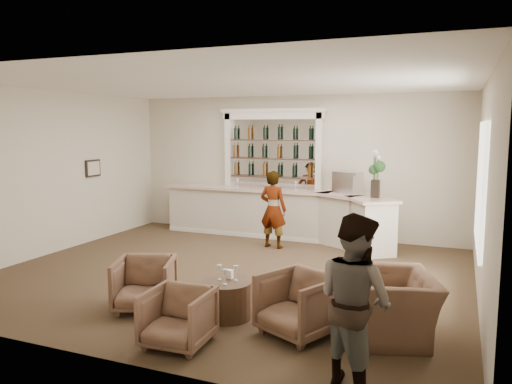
% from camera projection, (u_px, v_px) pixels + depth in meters
% --- Properties ---
extents(ground, '(8.00, 8.00, 0.00)m').
position_uv_depth(ground, '(230.00, 273.00, 8.80)').
color(ground, '#4D3926').
rests_on(ground, ground).
extents(room_shell, '(8.04, 7.02, 3.32)m').
position_uv_depth(room_shell, '(254.00, 140.00, 9.09)').
color(room_shell, beige).
rests_on(room_shell, ground).
extents(bar_counter, '(5.72, 1.80, 1.14)m').
position_uv_depth(bar_counter, '(279.00, 214.00, 11.54)').
color(bar_counter, white).
rests_on(bar_counter, ground).
extents(back_bar_alcove, '(2.64, 0.25, 3.00)m').
position_uv_depth(back_bar_alcove, '(272.00, 150.00, 11.85)').
color(back_bar_alcove, white).
rests_on(back_bar_alcove, ground).
extents(cocktail_table, '(0.68, 0.68, 0.50)m').
position_uv_depth(cocktail_table, '(227.00, 299.00, 6.75)').
color(cocktail_table, '#462F1E').
rests_on(cocktail_table, ground).
extents(sommelier, '(0.64, 0.46, 1.66)m').
position_uv_depth(sommelier, '(273.00, 209.00, 10.61)').
color(sommelier, gray).
rests_on(sommelier, ground).
extents(guest, '(1.08, 1.03, 1.75)m').
position_uv_depth(guest, '(355.00, 301.00, 4.89)').
color(guest, gray).
rests_on(guest, ground).
extents(armchair_left, '(1.03, 1.05, 0.74)m').
position_uv_depth(armchair_left, '(145.00, 284.00, 7.03)').
color(armchair_left, brown).
rests_on(armchair_left, ground).
extents(armchair_center, '(0.77, 0.79, 0.68)m').
position_uv_depth(armchair_center, '(178.00, 318.00, 5.86)').
color(armchair_center, brown).
rests_on(armchair_center, ground).
extents(armchair_right, '(1.12, 1.13, 0.78)m').
position_uv_depth(armchair_right, '(299.00, 304.00, 6.17)').
color(armchair_right, brown).
rests_on(armchair_right, ground).
extents(armchair_far, '(1.39, 1.48, 0.78)m').
position_uv_depth(armchair_far, '(389.00, 305.00, 6.13)').
color(armchair_far, brown).
rests_on(armchair_far, ground).
extents(espresso_machine, '(0.65, 0.60, 0.47)m').
position_uv_depth(espresso_machine, '(348.00, 182.00, 10.90)').
color(espresso_machine, silver).
rests_on(espresso_machine, bar_counter).
extents(flower_vase, '(0.26, 0.26, 0.97)m').
position_uv_depth(flower_vase, '(376.00, 171.00, 10.08)').
color(flower_vase, black).
rests_on(flower_vase, bar_counter).
extents(wine_glass_bar_left, '(0.07, 0.07, 0.21)m').
position_uv_depth(wine_glass_bar_left, '(238.00, 183.00, 11.89)').
color(wine_glass_bar_left, white).
rests_on(wine_glass_bar_left, bar_counter).
extents(wine_glass_bar_right, '(0.07, 0.07, 0.21)m').
position_uv_depth(wine_glass_bar_right, '(296.00, 186.00, 11.35)').
color(wine_glass_bar_right, white).
rests_on(wine_glass_bar_right, bar_counter).
extents(wine_glass_tbl_a, '(0.07, 0.07, 0.21)m').
position_uv_depth(wine_glass_tbl_a, '(220.00, 272.00, 6.78)').
color(wine_glass_tbl_a, white).
rests_on(wine_glass_tbl_a, cocktail_table).
extents(wine_glass_tbl_b, '(0.07, 0.07, 0.21)m').
position_uv_depth(wine_glass_tbl_b, '(236.00, 273.00, 6.74)').
color(wine_glass_tbl_b, white).
rests_on(wine_glass_tbl_b, cocktail_table).
extents(wine_glass_tbl_c, '(0.07, 0.07, 0.21)m').
position_uv_depth(wine_glass_tbl_c, '(225.00, 277.00, 6.57)').
color(wine_glass_tbl_c, white).
rests_on(wine_glass_tbl_c, cocktail_table).
extents(napkin_holder, '(0.08, 0.08, 0.12)m').
position_uv_depth(napkin_holder, '(230.00, 274.00, 6.85)').
color(napkin_holder, white).
rests_on(napkin_holder, cocktail_table).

